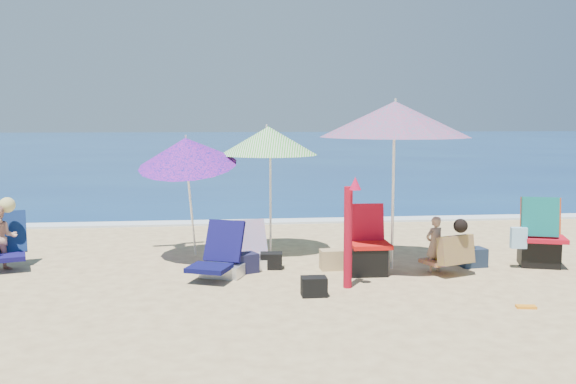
{
  "coord_description": "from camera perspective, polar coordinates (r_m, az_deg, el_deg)",
  "views": [
    {
      "loc": [
        -1.23,
        -7.28,
        2.09
      ],
      "look_at": [
        -0.3,
        1.0,
        1.1
      ],
      "focal_mm": 39.24,
      "sensor_mm": 36.0,
      "label": 1
    }
  ],
  "objects": [
    {
      "name": "ground",
      "position": [
        7.67,
        3.1,
        -9.04
      ],
      "size": [
        120.0,
        120.0,
        0.0
      ],
      "color": "#D8BC84",
      "rests_on": "ground"
    },
    {
      "name": "sea",
      "position": [
        52.33,
        -5.08,
        4.38
      ],
      "size": [
        120.0,
        80.0,
        0.12
      ],
      "color": "navy",
      "rests_on": "ground"
    },
    {
      "name": "foam",
      "position": [
        12.61,
        -0.73,
        -2.68
      ],
      "size": [
        120.0,
        0.5,
        0.04
      ],
      "color": "white",
      "rests_on": "ground"
    },
    {
      "name": "umbrella_turquoise",
      "position": [
        8.68,
        9.66,
        6.51
      ],
      "size": [
        2.52,
        2.52,
        2.35
      ],
      "color": "white",
      "rests_on": "ground"
    },
    {
      "name": "umbrella_striped",
      "position": [
        9.57,
        -1.78,
        4.66
      ],
      "size": [
        1.72,
        1.72,
        1.99
      ],
      "color": "white",
      "rests_on": "ground"
    },
    {
      "name": "umbrella_blue",
      "position": [
        9.16,
        -9.18,
        3.62
      ],
      "size": [
        1.76,
        1.8,
        1.95
      ],
      "color": "white",
      "rests_on": "ground"
    },
    {
      "name": "furled_umbrella",
      "position": [
        7.7,
        5.58,
        -3.19
      ],
      "size": [
        0.21,
        0.27,
        1.39
      ],
      "color": "#A00B1E",
      "rests_on": "ground"
    },
    {
      "name": "chair_navy",
      "position": [
        8.39,
        -6.06,
        -6.34
      ],
      "size": [
        0.84,
        0.94,
        0.72
      ],
      "color": "#0B0C3F",
      "rests_on": "ground"
    },
    {
      "name": "chair_rainbow",
      "position": [
        8.93,
        -2.91,
        -5.67
      ],
      "size": [
        0.69,
        0.68,
        0.63
      ],
      "color": "#C25544",
      "rests_on": "ground"
    },
    {
      "name": "camp_chair_left",
      "position": [
        8.55,
        7.09,
        -5.52
      ],
      "size": [
        0.57,
        0.54,
        0.92
      ],
      "color": "red",
      "rests_on": "ground"
    },
    {
      "name": "camp_chair_right",
      "position": [
        9.56,
        21.79,
        -4.13
      ],
      "size": [
        0.87,
        0.75,
        1.0
      ],
      "color": "#B40C1E",
      "rests_on": "ground"
    },
    {
      "name": "person_center",
      "position": [
        8.68,
        13.95,
        -4.81
      ],
      "size": [
        0.68,
        0.66,
        0.77
      ],
      "color": "tan",
      "rests_on": "ground"
    },
    {
      "name": "person_left",
      "position": [
        9.5,
        -24.5,
        -3.76
      ],
      "size": [
        0.69,
        0.85,
        0.99
      ],
      "color": "tan",
      "rests_on": "ground"
    },
    {
      "name": "bag_navy_a",
      "position": [
        8.58,
        -3.97,
        -6.44
      ],
      "size": [
        0.41,
        0.36,
        0.26
      ],
      "color": "#171733",
      "rests_on": "ground"
    },
    {
      "name": "bag_black_a",
      "position": [
        8.79,
        -1.53,
        -6.24
      ],
      "size": [
        0.32,
        0.25,
        0.22
      ],
      "color": "black",
      "rests_on": "ground"
    },
    {
      "name": "bag_tan",
      "position": [
        8.75,
        4.01,
        -6.13
      ],
      "size": [
        0.33,
        0.24,
        0.28
      ],
      "color": "tan",
      "rests_on": "ground"
    },
    {
      "name": "bag_navy_b",
      "position": [
        9.27,
        16.36,
        -5.69
      ],
      "size": [
        0.38,
        0.31,
        0.26
      ],
      "color": "#1A273A",
      "rests_on": "ground"
    },
    {
      "name": "bag_black_b",
      "position": [
        7.47,
        2.37,
        -8.55
      ],
      "size": [
        0.3,
        0.21,
        0.23
      ],
      "color": "black",
      "rests_on": "ground"
    },
    {
      "name": "orange_item",
      "position": [
        7.51,
        20.77,
        -9.71
      ],
      "size": [
        0.23,
        0.14,
        0.03
      ],
      "color": "orange",
      "rests_on": "ground"
    }
  ]
}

